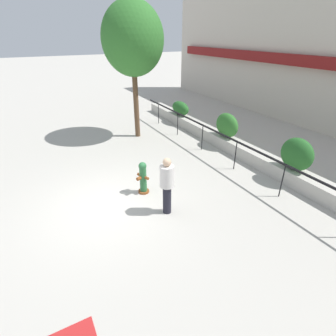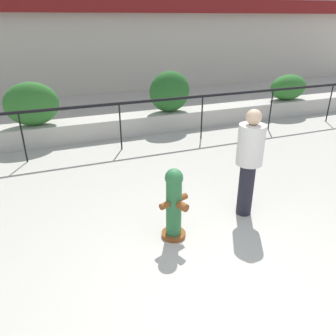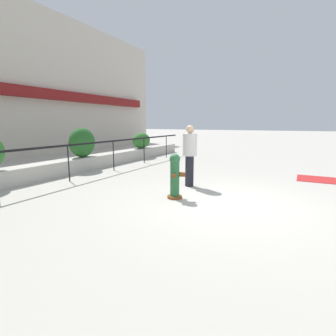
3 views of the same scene
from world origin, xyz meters
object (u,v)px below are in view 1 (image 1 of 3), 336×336
Objects in this scene: hedge_bush_0 at (180,108)px; street_tree at (133,40)px; hedge_bush_2 at (297,154)px; pedestrian at (167,183)px; hedge_bush_1 at (227,125)px; fire_hydrant at (143,177)px.

street_tree is at bearing -74.99° from hedge_bush_0.
street_tree is (-6.76, -2.95, 3.32)m from hedge_bush_2.
hedge_bush_0 is 8.42m from pedestrian.
street_tree is (-3.20, -2.95, 3.35)m from hedge_bush_1.
hedge_bush_1 reaches higher than hedge_bush_0.
pedestrian reaches higher than hedge_bush_1.
hedge_bush_1 reaches higher than fire_hydrant.
hedge_bush_2 is at bearing 23.53° from street_tree.
fire_hydrant is at bearing -110.81° from hedge_bush_2.
street_tree is 3.43× the size of pedestrian.
hedge_bush_2 is at bearing 83.58° from pedestrian.
hedge_bush_1 is 3.57m from hedge_bush_2.
hedge_bush_0 is at bearing 105.01° from street_tree.
hedge_bush_0 is 0.24× the size of street_tree.
fire_hydrant is (5.73, -4.79, -0.32)m from hedge_bush_0.
street_tree reaches higher than hedge_bush_1.
hedge_bush_1 is 1.10× the size of hedge_bush_2.
hedge_bush_2 is at bearing 0.00° from hedge_bush_1.
street_tree is (0.79, -2.95, 3.50)m from hedge_bush_0.
pedestrian is at bearing -14.99° from street_tree.
street_tree is at bearing 165.01° from pedestrian.
hedge_bush_2 is at bearing 69.19° from fire_hydrant.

